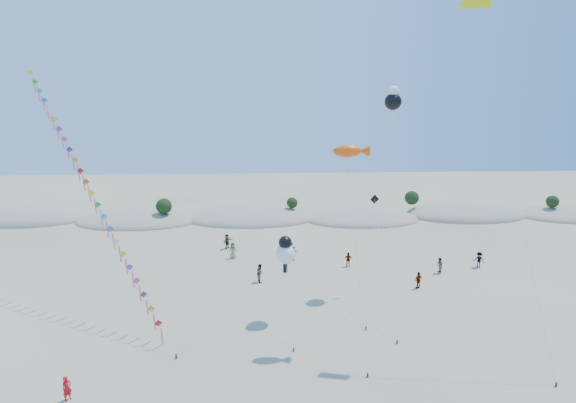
{
  "coord_description": "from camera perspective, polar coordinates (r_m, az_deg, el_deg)",
  "views": [
    {
      "loc": [
        2.33,
        -22.0,
        19.52
      ],
      "look_at": [
        3.97,
        14.0,
        10.4
      ],
      "focal_mm": 30.0,
      "sensor_mm": 36.0,
      "label": 1
    }
  ],
  "objects": [
    {
      "name": "beachgoers",
      "position": [
        52.74,
        3.74,
        -6.56
      ],
      "size": [
        28.72,
        13.41,
        1.86
      ],
      "color": "slate",
      "rests_on": "ground"
    },
    {
      "name": "kite_train",
      "position": [
        44.68,
        -22.7,
        1.85
      ],
      "size": [
        16.74,
        18.46,
        20.76
      ],
      "color": "#3F2D1E",
      "rests_on": "ground"
    },
    {
      "name": "parafoil_kite",
      "position": [
        38.09,
        21.61,
        19.98
      ],
      "size": [
        5.25,
        8.79,
        25.07
      ],
      "color": "#3F2D1E",
      "rests_on": "ground"
    },
    {
      "name": "cartoon_kite_high",
      "position": [
        45.81,
        12.34,
        11.67
      ],
      "size": [
        4.8,
        10.47,
        19.03
      ],
      "color": "#3F2D1E",
      "rests_on": "ground"
    },
    {
      "name": "fish_kite",
      "position": [
        35.34,
        7.52,
        5.88
      ],
      "size": [
        2.67,
        6.63,
        14.99
      ],
      "color": "#3F2D1E",
      "rests_on": "ground"
    },
    {
      "name": "flyer_foreground",
      "position": [
        35.05,
        -24.72,
        -19.48
      ],
      "size": [
        0.67,
        0.72,
        1.65
      ],
      "primitive_type": "imported",
      "rotation": [
        0.0,
        0.0,
        0.94
      ],
      "color": "red",
      "rests_on": "ground"
    },
    {
      "name": "dune_ridge",
      "position": [
        69.9,
        -3.55,
        -1.95
      ],
      "size": [
        145.3,
        11.49,
        5.57
      ],
      "color": "gray",
      "rests_on": "ground"
    },
    {
      "name": "dark_kite",
      "position": [
        43.0,
        10.9,
        -4.08
      ],
      "size": [
        0.89,
        10.43,
        9.28
      ],
      "color": "#3F2D1E",
      "rests_on": "ground"
    },
    {
      "name": "cartoon_kite_low",
      "position": [
        39.6,
        -0.33,
        -5.95
      ],
      "size": [
        1.65,
        6.25,
        7.21
      ],
      "color": "#3F2D1E",
      "rests_on": "ground"
    }
  ]
}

